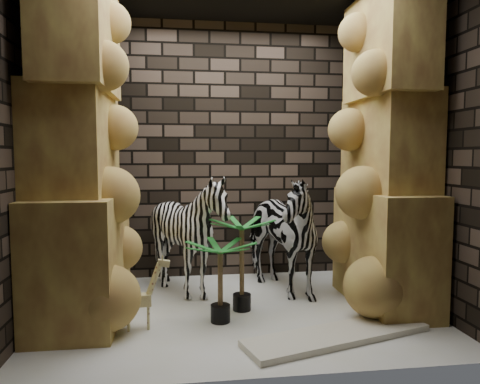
{
  "coord_description": "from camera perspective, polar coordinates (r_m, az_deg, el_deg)",
  "views": [
    {
      "loc": [
        -0.51,
        -3.92,
        1.43
      ],
      "look_at": [
        0.03,
        0.15,
        1.1
      ],
      "focal_mm": 32.54,
      "sensor_mm": 36.0,
      "label": 1
    }
  ],
  "objects": [
    {
      "name": "floor",
      "position": [
        4.2,
        -0.16,
        -15.28
      ],
      "size": [
        3.5,
        3.5,
        0.0
      ],
      "primitive_type": "plane",
      "color": "white",
      "rests_on": "ground"
    },
    {
      "name": "wall_back",
      "position": [
        5.19,
        -1.96,
        5.4
      ],
      "size": [
        3.5,
        0.0,
        3.5
      ],
      "primitive_type": "plane",
      "rotation": [
        1.57,
        0.0,
        0.0
      ],
      "color": "black",
      "rests_on": "ground"
    },
    {
      "name": "wall_front",
      "position": [
        2.72,
        3.28,
        6.06
      ],
      "size": [
        3.5,
        0.0,
        3.5
      ],
      "primitive_type": "plane",
      "rotation": [
        -1.57,
        0.0,
        0.0
      ],
      "color": "black",
      "rests_on": "ground"
    },
    {
      "name": "wall_left",
      "position": [
        4.11,
        -25.26,
        5.15
      ],
      "size": [
        0.0,
        3.0,
        3.0
      ],
      "primitive_type": "plane",
      "rotation": [
        1.57,
        0.0,
        1.57
      ],
      "color": "black",
      "rests_on": "ground"
    },
    {
      "name": "wall_right",
      "position": [
        4.52,
        22.49,
        5.16
      ],
      "size": [
        0.0,
        3.0,
        3.0
      ],
      "primitive_type": "plane",
      "rotation": [
        1.57,
        0.0,
        -1.57
      ],
      "color": "black",
      "rests_on": "ground"
    },
    {
      "name": "rock_pillar_left",
      "position": [
        4.02,
        -20.47,
        5.32
      ],
      "size": [
        0.68,
        1.3,
        3.0
      ],
      "primitive_type": null,
      "color": "#D5C65A",
      "rests_on": "floor"
    },
    {
      "name": "rock_pillar_right",
      "position": [
        4.37,
        18.73,
        5.29
      ],
      "size": [
        0.58,
        1.25,
        3.0
      ],
      "primitive_type": null,
      "color": "#D5C65A",
      "rests_on": "floor"
    },
    {
      "name": "zebra_right",
      "position": [
        4.6,
        4.51,
        -4.13
      ],
      "size": [
        1.04,
        1.39,
        1.46
      ],
      "primitive_type": "imported",
      "rotation": [
        0.0,
        0.0,
        0.35
      ],
      "color": "white",
      "rests_on": "floor"
    },
    {
      "name": "zebra_left",
      "position": [
        4.5,
        -6.77,
        -6.43
      ],
      "size": [
        1.27,
        1.46,
        1.14
      ],
      "primitive_type": "imported",
      "rotation": [
        0.0,
        0.0,
        -0.23
      ],
      "color": "white",
      "rests_on": "floor"
    },
    {
      "name": "giraffe_toy",
      "position": [
        3.78,
        -13.23,
        -12.68
      ],
      "size": [
        0.33,
        0.13,
        0.63
      ],
      "primitive_type": null,
      "rotation": [
        0.0,
        0.0,
        0.08
      ],
      "color": "#D3C884",
      "rests_on": "floor"
    },
    {
      "name": "palm_front",
      "position": [
        4.09,
        0.24,
        -9.44
      ],
      "size": [
        0.36,
        0.36,
        0.87
      ],
      "primitive_type": null,
      "color": "#156525",
      "rests_on": "floor"
    },
    {
      "name": "palm_back",
      "position": [
        3.83,
        -2.6,
        -11.63
      ],
      "size": [
        0.36,
        0.36,
        0.72
      ],
      "primitive_type": null,
      "color": "#156525",
      "rests_on": "floor"
    },
    {
      "name": "surfboard",
      "position": [
        3.7,
        12.68,
        -17.84
      ],
      "size": [
        1.6,
        0.81,
        0.05
      ],
      "primitive_type": "cube",
      "rotation": [
        0.0,
        0.0,
        0.29
      ],
      "color": "silver",
      "rests_on": "floor"
    }
  ]
}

